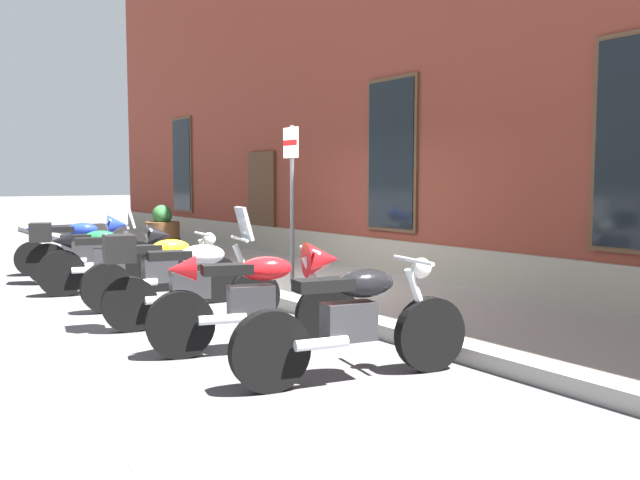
{
  "coord_description": "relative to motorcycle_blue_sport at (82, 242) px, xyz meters",
  "views": [
    {
      "loc": [
        8.5,
        -4.52,
        1.67
      ],
      "look_at": [
        0.68,
        0.89,
        0.84
      ],
      "focal_mm": 37.93,
      "sensor_mm": 36.0,
      "label": 1
    }
  ],
  "objects": [
    {
      "name": "motorcycle_silver_touring",
      "position": [
        5.28,
        -0.31,
        0.0
      ],
      "size": [
        0.78,
        2.05,
        1.37
      ],
      "color": "black",
      "rests_on": "ground_plane"
    },
    {
      "name": "parking_sign",
      "position": [
        4.05,
        1.92,
        1.09
      ],
      "size": [
        0.36,
        0.07,
        2.32
      ],
      "color": "#4C4C51",
      "rests_on": "sidewalk"
    },
    {
      "name": "motorcycle_green_touring",
      "position": [
        1.21,
        -0.25,
        -0.03
      ],
      "size": [
        0.9,
        2.04,
        1.29
      ],
      "color": "black",
      "rests_on": "ground_plane"
    },
    {
      "name": "motorcycle_red_sport",
      "position": [
        6.76,
        -0.12,
        0.01
      ],
      "size": [
        0.81,
        2.05,
        1.07
      ],
      "color": "black",
      "rests_on": "ground_plane"
    },
    {
      "name": "barrel_planter",
      "position": [
        -0.54,
        1.74,
        0.01
      ],
      "size": [
        0.71,
        0.71,
        1.04
      ],
      "color": "brown",
      "rests_on": "sidewalk"
    },
    {
      "name": "motorcycle_black_sport",
      "position": [
        2.54,
        -0.18,
        -0.01
      ],
      "size": [
        0.78,
        2.07,
        1.03
      ],
      "color": "black",
      "rests_on": "ground_plane"
    },
    {
      "name": "brick_pub_facade",
      "position": [
        3.94,
        7.77,
        3.86
      ],
      "size": [
        25.64,
        7.72,
        8.88
      ],
      "color": "brown",
      "rests_on": "ground_plane"
    },
    {
      "name": "motorcycle_blue_sport",
      "position": [
        0.0,
        0.0,
        0.0
      ],
      "size": [
        0.76,
        2.08,
        1.05
      ],
      "color": "black",
      "rests_on": "ground_plane"
    },
    {
      "name": "sidewalk",
      "position": [
        3.94,
        2.55,
        -0.49
      ],
      "size": [
        31.64,
        2.83,
        0.16
      ],
      "primitive_type": "cube",
      "color": "gray",
      "rests_on": "ground_plane"
    },
    {
      "name": "motorcycle_yellow_naked",
      "position": [
        4.0,
        -0.03,
        -0.09
      ],
      "size": [
        0.62,
        2.13,
        0.97
      ],
      "color": "black",
      "rests_on": "ground_plane"
    },
    {
      "name": "motorcycle_black_naked",
      "position": [
        8.05,
        0.03,
        -0.08
      ],
      "size": [
        0.68,
        2.13,
        1.01
      ],
      "color": "black",
      "rests_on": "ground_plane"
    },
    {
      "name": "ground_plane",
      "position": [
        3.94,
        1.14,
        -0.57
      ],
      "size": [
        140.0,
        140.0,
        0.0
      ],
      "primitive_type": "plane",
      "color": "#4C4C4F"
    }
  ]
}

